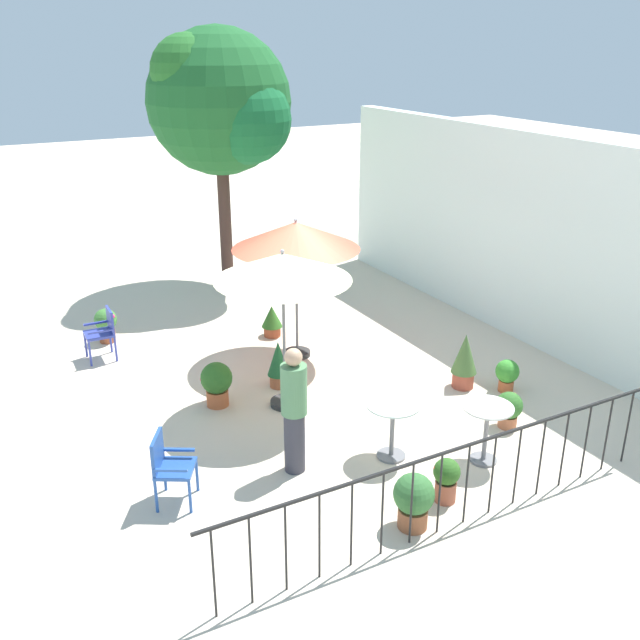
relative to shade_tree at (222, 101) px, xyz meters
The scene contains 20 objects.
ground_plane 6.41m from the shade_tree, 10.71° to the right, with size 60.00×60.00×0.00m, color beige.
villa_facade 6.48m from the shade_tree, 34.92° to the left, with size 10.45×0.30×3.59m, color white.
terrace_railing 9.53m from the shade_tree, ahead, with size 0.03×5.84×1.01m.
shade_tree is the anchor object (origin of this frame).
patio_umbrella_0 5.99m from the shade_tree, 13.63° to the right, with size 1.91×1.91×2.38m.
patio_umbrella_1 4.47m from the shade_tree, ahead, with size 2.07×2.07×2.38m.
cafe_table_0 8.18m from the shade_tree, ahead, with size 0.68×0.68×0.77m.
cafe_table_1 8.74m from the shade_tree, ahead, with size 0.63×0.63×0.78m.
patio_chair_0 8.53m from the shade_tree, 26.62° to the right, with size 0.61×0.59×0.87m.
patio_chair_1 5.38m from the shade_tree, 51.00° to the right, with size 0.46×0.46×0.86m.
potted_plant_0 9.49m from the shade_tree, ahead, with size 0.46×0.46×0.66m.
potted_plant_1 6.55m from the shade_tree, 23.59° to the right, with size 0.47×0.47×0.67m.
potted_plant_2 7.84m from the shade_tree, 14.95° to the left, with size 0.36×0.36×0.51m.
potted_plant_3 6.16m from the shade_tree, 13.31° to the right, with size 0.34×0.34×0.75m.
potted_plant_4 7.30m from the shade_tree, 11.70° to the left, with size 0.39×0.39×0.88m.
potted_plant_5 8.44m from the shade_tree, ahead, with size 0.38×0.38×0.52m.
potted_plant_6 9.25m from the shade_tree, ahead, with size 0.32×0.32×0.55m.
potted_plant_7 4.73m from the shade_tree, ahead, with size 0.38×0.38×0.58m.
potted_plant_8 5.07m from the shade_tree, 57.59° to the right, with size 0.39×0.39×0.62m.
standing_person 7.97m from the shade_tree, 15.43° to the right, with size 0.45×0.45×1.66m.
Camera 1 is at (8.84, -4.30, 5.04)m, focal length 39.71 mm.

